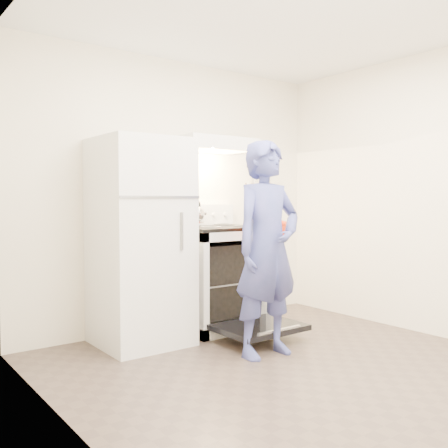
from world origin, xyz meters
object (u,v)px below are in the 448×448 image
at_px(refrigerator, 140,242).
at_px(person, 267,249).
at_px(tea_kettle, 195,213).
at_px(stove_body, 217,279).
at_px(dutch_oven, 273,231).

distance_m(refrigerator, person, 1.07).
xyz_separation_m(refrigerator, person, (0.63, -0.87, -0.02)).
bearing_deg(tea_kettle, person, -90.93).
relative_size(stove_body, dutch_oven, 2.71).
height_order(stove_body, person, person).
distance_m(person, dutch_oven, 0.48).
distance_m(stove_body, tea_kettle, 0.65).
bearing_deg(tea_kettle, refrigerator, -167.44).
relative_size(stove_body, person, 0.56).
bearing_deg(dutch_oven, refrigerator, 150.51).
distance_m(refrigerator, tea_kettle, 0.70).
height_order(refrigerator, person, refrigerator).
distance_m(tea_kettle, person, 1.04).
relative_size(tea_kettle, dutch_oven, 0.73).
bearing_deg(tea_kettle, dutch_oven, -64.53).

